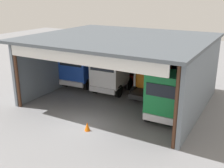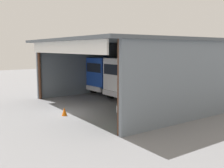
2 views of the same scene
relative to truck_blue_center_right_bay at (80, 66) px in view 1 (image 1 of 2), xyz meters
The scene contains 9 objects.
ground_plane 8.28m from the truck_blue_center_right_bay, 52.74° to the right, with size 80.00×80.00×0.00m, color slate.
workshop_shed 5.16m from the truck_blue_center_right_bay, ahead, with size 12.95×11.63×5.10m.
truck_blue_center_right_bay is the anchor object (origin of this frame).
truck_white_right_bay 3.36m from the truck_blue_center_right_bay, ahead, with size 2.74×4.44×3.61m.
truck_orange_center_left_bay 6.78m from the truck_blue_center_right_bay, ahead, with size 2.57×4.43×3.64m.
truck_green_center_bay 9.88m from the truck_blue_center_right_bay, 18.17° to the right, with size 2.68×5.03×3.39m.
oil_drum 3.25m from the truck_blue_center_right_bay, 78.43° to the left, with size 0.58×0.58×0.85m, color #197233.
tool_cart 5.03m from the truck_blue_center_right_bay, 30.53° to the left, with size 0.90×0.60×1.00m, color red.
traffic_cone 9.03m from the truck_blue_center_right_bay, 51.45° to the right, with size 0.36×0.36×0.56m, color orange.
Camera 1 is at (9.45, -12.98, 8.07)m, focal length 43.61 mm.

